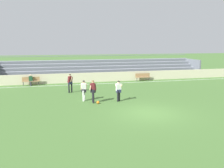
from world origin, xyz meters
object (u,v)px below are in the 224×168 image
bench_centre_sideline (31,80)px  player_white_challenging (119,89)px  bench_near_bin (143,76)px  bleacher_stand (103,69)px  spectator_seated (31,79)px  soccer_ball (98,102)px  player_white_pressing_high (84,89)px  player_dark_trailing_run (93,89)px  player_dark_wide_right (70,82)px

bench_centre_sideline → player_white_challenging: bearing=-50.9°
bench_near_bin → player_white_challenging: player_white_challenging is taller
bleacher_stand → spectator_seated: (-8.66, -3.83, -0.50)m
bench_near_bin → soccer_ball: bearing=-127.6°
player_white_challenging → player_white_pressing_high: size_ratio=1.00×
bleacher_stand → soccer_ball: bearing=-103.3°
player_white_challenging → spectator_seated: bearing=129.4°
player_white_challenging → soccer_ball: size_ratio=7.35×
bench_centre_sideline → player_dark_trailing_run: bearing=-59.5°
bleacher_stand → bench_centre_sideline: bleacher_stand is taller
bleacher_stand → player_white_pressing_high: bleacher_stand is taller
player_white_challenging → player_white_pressing_high: 2.70m
player_white_pressing_high → player_white_challenging: bearing=-16.5°
player_white_challenging → player_dark_wide_right: size_ratio=0.95×
bench_near_bin → soccer_ball: size_ratio=8.18×
player_dark_trailing_run → player_white_pressing_high: (-0.60, 0.77, -0.08)m
bench_near_bin → player_white_challenging: bearing=-121.5°
bench_centre_sideline → player_dark_wide_right: bearing=-51.3°
bleacher_stand → spectator_seated: bleacher_stand is taller
bench_centre_sideline → bench_near_bin: bearing=0.0°
bench_centre_sideline → player_white_challenging: size_ratio=1.11×
player_white_pressing_high → soccer_ball: bearing=-52.4°
player_dark_trailing_run → soccer_ball: player_dark_trailing_run is taller
player_dark_wide_right → player_white_pressing_high: bearing=-76.2°
player_white_pressing_high → soccer_ball: 1.69m
bleacher_stand → player_white_challenging: bearing=-96.3°
bench_centre_sideline → soccer_ball: (5.57, -9.35, -0.44)m
bench_near_bin → player_dark_wide_right: player_dark_wide_right is taller
soccer_ball → bench_near_bin: bearing=52.4°
bleacher_stand → player_white_pressing_high: size_ratio=16.27×
bench_centre_sideline → player_white_challenging: 11.53m
spectator_seated → player_white_challenging: size_ratio=0.75×
spectator_seated → soccer_ball: 10.80m
bleacher_stand → player_white_challenging: 12.75m
bench_near_bin → bleacher_stand: bearing=137.8°
player_dark_wide_right → bench_centre_sideline: bearing=128.7°
player_dark_trailing_run → soccer_ball: 1.05m
spectator_seated → bleacher_stand: bearing=23.9°
bench_near_bin → bench_centre_sideline: bearing=180.0°
player_dark_wide_right → player_white_pressing_high: size_ratio=1.06×
bench_centre_sideline → bleacher_stand: bearing=23.2°
bleacher_stand → player_dark_trailing_run: (-3.39, -12.67, -0.17)m
bleacher_stand → bench_near_bin: size_ratio=14.61×
bench_near_bin → player_white_challenging: 10.51m
bench_near_bin → player_white_pressing_high: player_white_pressing_high is taller
spectator_seated → player_white_pressing_high: (4.67, -8.07, 0.25)m
player_white_pressing_high → bleacher_stand: bearing=71.5°
spectator_seated → player_white_pressing_high: player_white_pressing_high is taller
bench_near_bin → spectator_seated: bearing=-179.5°
player_dark_trailing_run → player_white_pressing_high: size_ratio=1.07×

